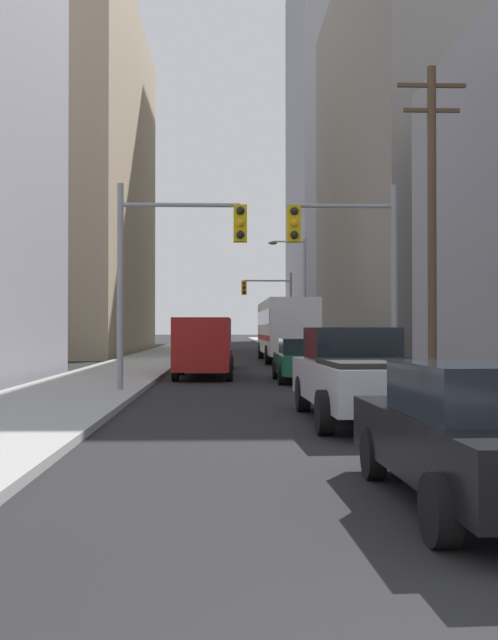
% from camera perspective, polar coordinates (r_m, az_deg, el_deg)
% --- Properties ---
extents(sidewalk_left, '(3.88, 160.00, 0.15)m').
position_cam_1_polar(sidewalk_left, '(52.76, -6.67, -2.64)').
color(sidewalk_left, '#9E9E99').
rests_on(sidewalk_left, ground).
extents(sidewalk_right, '(3.88, 160.00, 0.15)m').
position_cam_1_polar(sidewalk_right, '(52.95, 4.77, -2.63)').
color(sidewalk_right, '#9E9E99').
rests_on(sidewalk_right, ground).
extents(city_bus, '(2.67, 11.51, 3.40)m').
position_cam_1_polar(city_bus, '(39.20, 3.00, -0.61)').
color(city_bus, silver).
rests_on(city_bus, ground).
extents(pickup_truck_silver, '(2.21, 5.47, 1.90)m').
position_cam_1_polar(pickup_truck_silver, '(14.33, 8.99, -4.47)').
color(pickup_truck_silver, '#B7BABF').
rests_on(pickup_truck_silver, ground).
extents(cargo_van_red, '(2.16, 5.26, 2.26)m').
position_cam_1_polar(cargo_van_red, '(26.40, -3.73, -1.97)').
color(cargo_van_red, maroon).
rests_on(cargo_van_red, ground).
extents(sedan_black, '(1.95, 4.26, 1.52)m').
position_cam_1_polar(sedan_black, '(7.80, 18.65, -8.85)').
color(sedan_black, black).
rests_on(sedan_black, ground).
extents(sedan_green, '(1.95, 4.21, 1.52)m').
position_cam_1_polar(sedan_green, '(24.50, 4.46, -3.28)').
color(sedan_green, '#195938').
rests_on(sedan_green, ground).
extents(sedan_maroon, '(1.95, 4.21, 1.52)m').
position_cam_1_polar(sedan_maroon, '(32.23, -3.05, -2.65)').
color(sedan_maroon, maroon).
rests_on(sedan_maroon, ground).
extents(traffic_signal_near_left, '(3.69, 0.44, 6.00)m').
position_cam_1_polar(traffic_signal_near_left, '(19.93, -6.06, 5.53)').
color(traffic_signal_near_left, gray).
rests_on(traffic_signal_near_left, ground).
extents(traffic_signal_near_right, '(3.18, 0.44, 6.00)m').
position_cam_1_polar(traffic_signal_near_right, '(20.19, 8.16, 5.38)').
color(traffic_signal_near_right, gray).
rests_on(traffic_signal_near_right, ground).
extents(traffic_signal_far_right, '(3.75, 0.44, 6.00)m').
position_cam_1_polar(traffic_signal_far_right, '(51.31, 1.69, 1.73)').
color(traffic_signal_far_right, gray).
rests_on(traffic_signal_far_right, ground).
extents(utility_pole_right, '(2.20, 0.28, 10.25)m').
position_cam_1_polar(utility_pole_right, '(23.09, 14.80, 8.11)').
color(utility_pole_right, brown).
rests_on(utility_pole_right, ground).
extents(street_lamp_right, '(2.36, 0.32, 7.50)m').
position_cam_1_polar(street_lamp_right, '(43.46, 4.11, 2.82)').
color(street_lamp_right, gray).
rests_on(street_lamp_right, ground).
extents(building_right_far_highrise, '(15.71, 27.00, 53.79)m').
position_cam_1_polar(building_right_far_highrise, '(100.76, 8.29, 13.70)').
color(building_right_far_highrise, '#93939E').
rests_on(building_right_far_highrise, ground).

